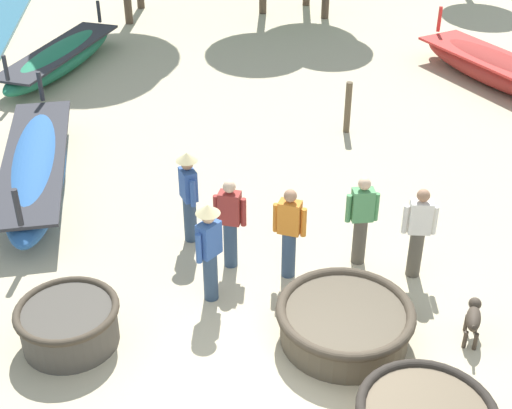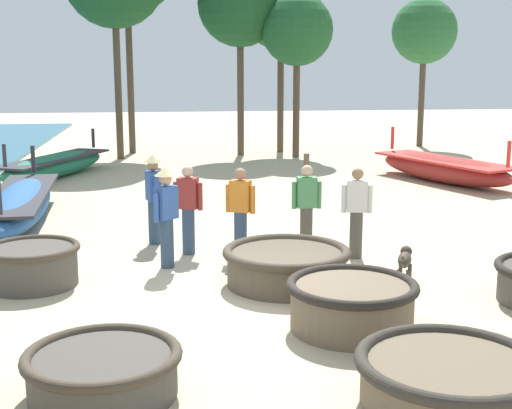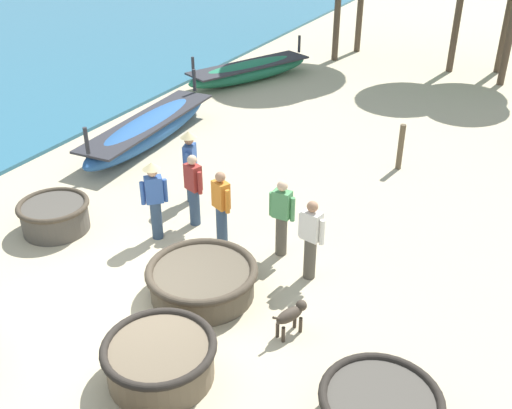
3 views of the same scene
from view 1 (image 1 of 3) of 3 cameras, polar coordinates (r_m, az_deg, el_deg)
The scene contains 14 objects.
ground_plane at distance 9.68m, azimuth 4.01°, elevation -14.19°, with size 80.00×80.00×0.00m, color #BCAD8C.
coracle_center at distance 10.35m, azimuth -14.74°, elevation -9.16°, with size 1.44×1.44×0.63m.
coracle_tilted at distance 10.15m, azimuth 7.11°, elevation -9.29°, with size 1.94×1.94×0.58m.
long_boat_blue_hull at distance 14.28m, azimuth -17.17°, elevation 2.92°, with size 1.43×5.51×1.33m.
long_boat_ochre_hull at distance 19.26m, azimuth 18.70°, elevation 10.26°, with size 3.01×5.08×1.38m.
long_boat_red_hull at distance 19.78m, azimuth -15.40°, elevation 11.23°, with size 3.02×5.01×1.23m.
fisherman_by_coracle at distance 11.36m, azimuth 8.43°, elevation -1.11°, with size 0.53×0.23×1.57m.
fisherman_standing_left at distance 11.77m, azimuth -5.41°, elevation 1.06°, with size 0.36×0.51×1.67m.
fisherman_crouching at distance 11.17m, azimuth -2.09°, elevation -1.37°, with size 0.50×0.32×1.57m.
fisherman_hauling at distance 11.23m, azimuth 12.86°, elevation -2.06°, with size 0.52×0.28×1.57m.
fisherman_standing_right at distance 10.95m, azimuth 2.68°, elevation -2.14°, with size 0.49×0.34×1.57m.
fisherman_with_hat at distance 10.42m, azimuth -3.76°, elevation -3.36°, with size 0.41×0.39×1.67m.
dog at distance 10.50m, azimuth 17.00°, elevation -8.64°, with size 0.39×0.64×0.55m.
mooring_post_shoreline at distance 15.75m, azimuth 7.36°, elevation 7.71°, with size 0.14×0.14×1.16m, color brown.
Camera 1 is at (-1.48, -6.57, 6.95)m, focal length 50.00 mm.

